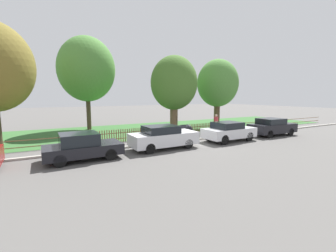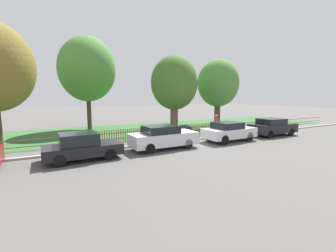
{
  "view_description": "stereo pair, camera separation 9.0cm",
  "coord_description": "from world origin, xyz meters",
  "views": [
    {
      "loc": [
        -8.09,
        -13.15,
        3.2
      ],
      "look_at": [
        -0.58,
        0.73,
        1.1
      ],
      "focal_mm": 24.0,
      "sensor_mm": 36.0,
      "label": 1
    },
    {
      "loc": [
        -8.01,
        -13.19,
        3.2
      ],
      "look_at": [
        -0.58,
        0.73,
        1.1
      ],
      "focal_mm": 24.0,
      "sensor_mm": 36.0,
      "label": 2
    }
  ],
  "objects": [
    {
      "name": "parked_car_white_van",
      "position": [
        8.05,
        -1.21,
        0.72
      ],
      "size": [
        4.04,
        1.84,
        1.41
      ],
      "rotation": [
        0.0,
        0.0,
        -0.03
      ],
      "color": "black",
      "rests_on": "ground"
    },
    {
      "name": "parked_car_navy_estate",
      "position": [
        -1.92,
        -1.13,
        0.73
      ],
      "size": [
        4.18,
        1.79,
        1.43
      ],
      "rotation": [
        0.0,
        0.0,
        0.02
      ],
      "color": "silver",
      "rests_on": "ground"
    },
    {
      "name": "tree_far_left",
      "position": [
        6.85,
        4.22,
        4.43
      ],
      "size": [
        4.01,
        4.01,
        6.78
      ],
      "color": "brown",
      "rests_on": "ground"
    },
    {
      "name": "tree_behind_motorcycle",
      "position": [
        -4.56,
        9.38,
        5.69
      ],
      "size": [
        5.22,
        5.22,
        8.7
      ],
      "color": "#473828",
      "rests_on": "ground"
    },
    {
      "name": "grass_strip",
      "position": [
        0.0,
        6.79,
        0.01
      ],
      "size": [
        42.2,
        9.44,
        0.01
      ],
      "primitive_type": "cube",
      "color": "#33602D",
      "rests_on": "ground"
    },
    {
      "name": "tree_mid_park",
      "position": [
        1.59,
        3.67,
        4.27
      ],
      "size": [
        3.98,
        3.98,
        6.61
      ],
      "color": "brown",
      "rests_on": "ground"
    },
    {
      "name": "parked_car_black_saloon",
      "position": [
        -6.63,
        -1.33,
        0.68
      ],
      "size": [
        3.77,
        1.89,
        1.37
      ],
      "rotation": [
        0.0,
        0.0,
        0.02
      ],
      "color": "black",
      "rests_on": "ground"
    },
    {
      "name": "parked_car_red_compact",
      "position": [
        3.27,
        -1.29,
        0.72
      ],
      "size": [
        3.92,
        1.84,
        1.38
      ],
      "rotation": [
        0.0,
        0.0,
        0.03
      ],
      "color": "silver",
      "rests_on": "ground"
    },
    {
      "name": "covered_motorcycle",
      "position": [
        0.95,
        1.04,
        0.64
      ],
      "size": [
        1.8,
        0.78,
        1.07
      ],
      "rotation": [
        0.0,
        0.0,
        -0.02
      ],
      "color": "black",
      "rests_on": "ground"
    },
    {
      "name": "park_fence",
      "position": [
        -0.0,
        2.09,
        0.45
      ],
      "size": [
        42.2,
        0.05,
        0.91
      ],
      "color": "brown",
      "rests_on": "ground"
    },
    {
      "name": "ground_plane",
      "position": [
        0.0,
        0.0,
        0.0
      ],
      "size": [
        120.0,
        120.0,
        0.0
      ],
      "primitive_type": "plane",
      "color": "#565451"
    },
    {
      "name": "pedestrian_near_fence",
      "position": [
        4.15,
        1.13,
        0.98
      ],
      "size": [
        0.47,
        0.47,
        1.73
      ],
      "rotation": [
        0.0,
        0.0,
        2.67
      ],
      "color": "#2D3351",
      "rests_on": "ground"
    },
    {
      "name": "kerb_stone",
      "position": [
        0.0,
        0.1,
        0.06
      ],
      "size": [
        42.2,
        0.2,
        0.12
      ],
      "primitive_type": "cube",
      "color": "#B2ADA3",
      "rests_on": "ground"
    }
  ]
}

